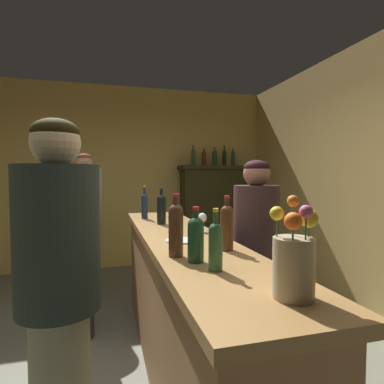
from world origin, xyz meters
TOP-DOWN VIEW (x-y plane):
  - wall_back at (0.00, 3.11)m, footprint 4.97×0.12m
  - bar_counter at (0.34, 0.04)m, footprint 0.55×2.95m
  - display_cabinet at (1.54, 2.81)m, footprint 1.13×0.42m
  - wine_bottle_riesling at (0.48, -0.48)m, footprint 0.07×0.07m
  - wine_bottle_pinot at (0.29, 0.58)m, footprint 0.08×0.08m
  - wine_bottle_syrah at (0.24, -0.67)m, footprint 0.08×0.08m
  - wine_bottle_chardonnay at (0.19, 0.96)m, footprint 0.06×0.06m
  - wine_bottle_merlot at (0.28, -0.83)m, footprint 0.06×0.06m
  - wine_bottle_malbec at (0.17, -0.54)m, footprint 0.08×0.08m
  - wine_glass_front at (0.52, 0.13)m, footprint 0.07×0.07m
  - wine_glass_mid at (0.30, 0.20)m, footprint 0.07×0.07m
  - flower_arrangement at (0.44, -1.20)m, footprint 0.16×0.14m
  - cheese_plate at (0.27, -0.18)m, footprint 0.19×0.19m
  - display_bottle_left at (1.19, 2.81)m, footprint 0.06×0.06m
  - display_bottle_midleft at (1.38, 2.81)m, footprint 0.08×0.08m
  - display_bottle_center at (1.56, 2.81)m, footprint 0.08×0.08m
  - display_bottle_midright at (1.73, 2.81)m, footprint 0.06×0.06m
  - display_bottle_right at (1.88, 2.81)m, footprint 0.06×0.06m
  - patron_in_grey at (-0.40, 1.67)m, footprint 0.38×0.38m
  - patron_tall at (-0.39, -0.67)m, footprint 0.36×0.36m
  - patron_in_navy at (-0.43, 0.84)m, footprint 0.37×0.37m
  - bartender at (0.92, 0.05)m, footprint 0.34×0.34m

SIDE VIEW (x-z plane):
  - bar_counter at x=0.34m, z-range 0.00..1.04m
  - patron_in_navy at x=-0.43m, z-range 0.06..1.56m
  - display_cabinet at x=1.54m, z-range 0.03..1.66m
  - bartender at x=0.92m, z-range 0.08..1.66m
  - patron_in_grey at x=-0.40m, z-range 0.08..1.79m
  - patron_tall at x=-0.39m, z-range 0.09..1.80m
  - cheese_plate at x=0.27m, z-range 1.04..1.05m
  - wine_glass_front at x=0.52m, z-range 1.07..1.21m
  - wine_glass_mid at x=0.30m, z-range 1.07..1.21m
  - wine_bottle_merlot at x=0.28m, z-range 1.02..1.30m
  - wine_bottle_syrah at x=0.24m, z-range 1.03..1.30m
  - flower_arrangement at x=0.44m, z-range 1.00..1.35m
  - wine_bottle_chardonnay at x=0.19m, z-range 1.02..1.34m
  - wine_bottle_riesling at x=0.48m, z-range 1.03..1.34m
  - wine_bottle_pinot at x=0.29m, z-range 1.03..1.34m
  - wine_bottle_malbec at x=0.17m, z-range 1.03..1.36m
  - wall_back at x=0.00m, z-range 0.00..2.87m
  - display_bottle_midleft at x=1.38m, z-range 1.61..1.90m
  - display_bottle_right at x=1.88m, z-range 1.61..1.91m
  - display_bottle_center at x=1.56m, z-range 1.61..1.92m
  - display_bottle_left at x=1.19m, z-range 1.60..1.93m
  - display_bottle_midright at x=1.73m, z-range 1.60..1.94m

